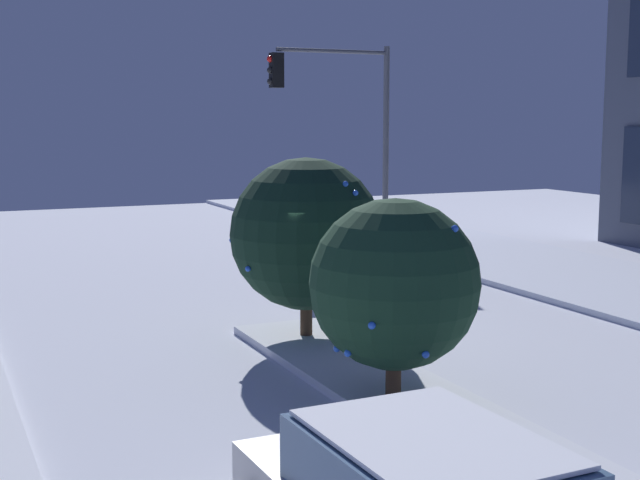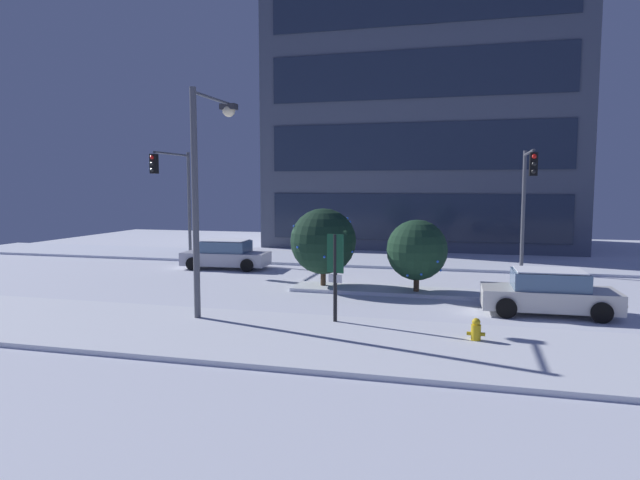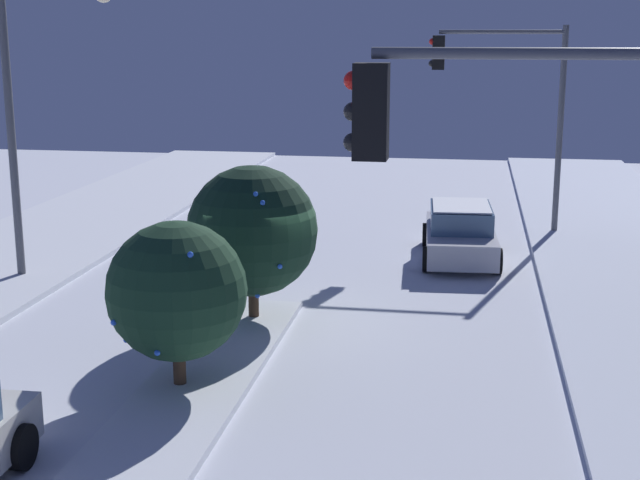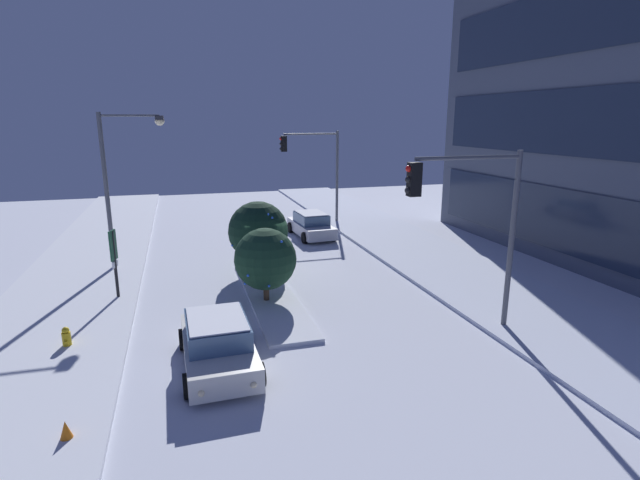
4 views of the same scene
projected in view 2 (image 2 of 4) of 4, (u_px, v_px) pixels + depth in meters
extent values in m
plane|color=silver|center=(323.00, 286.00, 23.61)|extent=(52.00, 52.00, 0.00)
cube|color=silver|center=(251.00, 335.00, 15.62)|extent=(52.00, 5.20, 0.14)
cube|color=silver|center=(359.00, 260.00, 31.60)|extent=(52.00, 5.20, 0.14)
cube|color=silver|center=(403.00, 291.00, 22.17)|extent=(9.00, 1.80, 0.14)
cube|color=#4C5466|center=(425.00, 26.00, 40.25)|extent=(21.19, 11.92, 31.73)
cube|color=#232D42|center=(414.00, 217.00, 35.78)|extent=(19.07, 0.10, 3.02)
cube|color=#232D42|center=(415.00, 147.00, 35.35)|extent=(19.07, 0.10, 3.02)
cube|color=#232D42|center=(417.00, 74.00, 34.91)|extent=(19.07, 0.10, 3.02)
cube|color=#232D42|center=(418.00, 0.00, 34.48)|extent=(19.07, 0.10, 3.02)
cube|color=silver|center=(548.00, 298.00, 18.46)|extent=(4.34, 1.98, 0.66)
cube|color=slate|center=(549.00, 280.00, 18.40)|extent=(2.36, 1.74, 0.60)
cube|color=white|center=(549.00, 270.00, 18.37)|extent=(2.19, 1.63, 0.04)
sphere|color=#F9E5B2|center=(614.00, 299.00, 18.58)|extent=(0.16, 0.16, 0.16)
sphere|color=#F9E5B2|center=(625.00, 307.00, 17.35)|extent=(0.16, 0.16, 0.16)
cylinder|color=black|center=(587.00, 301.00, 19.06)|extent=(0.67, 0.24, 0.66)
cylinder|color=black|center=(602.00, 313.00, 17.25)|extent=(0.67, 0.24, 0.66)
cylinder|color=black|center=(501.00, 297.00, 19.71)|extent=(0.67, 0.24, 0.66)
cylinder|color=black|center=(506.00, 308.00, 17.89)|extent=(0.67, 0.24, 0.66)
cube|color=#B7B7C1|center=(226.00, 258.00, 28.70)|extent=(4.51, 2.03, 0.66)
cube|color=slate|center=(226.00, 247.00, 28.64)|extent=(2.47, 1.74, 0.60)
cube|color=white|center=(226.00, 240.00, 28.61)|extent=(2.29, 1.62, 0.04)
sphere|color=#F9E5B2|center=(181.00, 259.00, 28.55)|extent=(0.16, 0.16, 0.16)
sphere|color=#F9E5B2|center=(191.00, 257.00, 29.74)|extent=(0.16, 0.16, 0.16)
cylinder|color=black|center=(193.00, 264.00, 28.14)|extent=(0.67, 0.26, 0.66)
cylinder|color=black|center=(207.00, 259.00, 29.88)|extent=(0.67, 0.26, 0.66)
cylinder|color=black|center=(247.00, 265.00, 27.56)|extent=(0.67, 0.26, 0.66)
cylinder|color=black|center=(258.00, 261.00, 29.30)|extent=(0.67, 0.26, 0.66)
cylinder|color=#565960|center=(189.00, 206.00, 32.02)|extent=(0.18, 0.18, 6.21)
cylinder|color=#565960|center=(172.00, 154.00, 29.99)|extent=(0.12, 3.64, 0.12)
cube|color=black|center=(154.00, 164.00, 28.30)|extent=(0.32, 0.36, 1.00)
sphere|color=red|center=(152.00, 157.00, 28.08)|extent=(0.20, 0.20, 0.20)
sphere|color=black|center=(152.00, 164.00, 28.11)|extent=(0.20, 0.20, 0.20)
sphere|color=black|center=(152.00, 170.00, 28.14)|extent=(0.20, 0.20, 0.20)
cylinder|color=#565960|center=(523.00, 212.00, 27.42)|extent=(0.18, 0.18, 6.01)
cylinder|color=#565960|center=(529.00, 153.00, 25.41)|extent=(0.12, 3.62, 0.12)
cube|color=black|center=(533.00, 164.00, 23.72)|extent=(0.32, 0.36, 1.00)
sphere|color=red|center=(534.00, 156.00, 23.51)|extent=(0.20, 0.20, 0.20)
sphere|color=black|center=(534.00, 164.00, 23.54)|extent=(0.20, 0.20, 0.20)
sphere|color=black|center=(534.00, 172.00, 23.57)|extent=(0.20, 0.20, 0.20)
cylinder|color=#565960|center=(195.00, 207.00, 17.09)|extent=(0.20, 0.20, 7.26)
cylinder|color=#565960|center=(212.00, 98.00, 17.97)|extent=(0.14, 2.54, 0.10)
cube|color=#333338|center=(229.00, 107.00, 19.20)|extent=(0.56, 0.36, 0.20)
sphere|color=#F9E5B2|center=(229.00, 111.00, 19.22)|extent=(0.44, 0.44, 0.44)
cylinder|color=gold|center=(476.00, 335.00, 14.84)|extent=(0.26, 0.26, 0.56)
sphere|color=gold|center=(476.00, 322.00, 14.80)|extent=(0.22, 0.22, 0.22)
cylinder|color=gold|center=(469.00, 333.00, 14.88)|extent=(0.12, 0.10, 0.10)
cylinder|color=gold|center=(483.00, 334.00, 14.79)|extent=(0.12, 0.10, 0.10)
cylinder|color=black|center=(335.00, 280.00, 16.79)|extent=(0.12, 0.12, 2.82)
cube|color=#144C2D|center=(335.00, 254.00, 16.71)|extent=(0.54, 0.21, 1.17)
cube|color=white|center=(335.00, 279.00, 16.79)|extent=(0.44, 0.17, 0.24)
cylinder|color=#473323|center=(323.00, 279.00, 23.07)|extent=(0.22, 0.22, 0.83)
sphere|color=black|center=(323.00, 241.00, 22.92)|extent=(2.73, 2.73, 2.73)
sphere|color=blue|center=(350.00, 222.00, 23.03)|extent=(0.10, 0.10, 0.10)
sphere|color=blue|center=(351.00, 251.00, 23.47)|extent=(0.10, 0.10, 0.10)
sphere|color=blue|center=(338.00, 270.00, 23.11)|extent=(0.10, 0.10, 0.10)
sphere|color=blue|center=(294.00, 226.00, 22.68)|extent=(0.10, 0.10, 0.10)
sphere|color=blue|center=(347.00, 218.00, 22.89)|extent=(0.10, 0.10, 0.10)
sphere|color=blue|center=(297.00, 247.00, 22.03)|extent=(0.10, 0.10, 0.10)
sphere|color=blue|center=(324.00, 257.00, 21.68)|extent=(0.10, 0.10, 0.10)
sphere|color=blue|center=(352.00, 252.00, 22.32)|extent=(0.10, 0.10, 0.10)
cylinder|color=#473323|center=(416.00, 285.00, 21.74)|extent=(0.22, 0.22, 0.77)
sphere|color=#193823|center=(417.00, 250.00, 21.61)|extent=(2.38, 2.38, 2.38)
sphere|color=blue|center=(438.00, 262.00, 20.66)|extent=(0.10, 0.10, 0.10)
sphere|color=blue|center=(408.00, 275.00, 21.05)|extent=(0.10, 0.10, 0.10)
sphere|color=blue|center=(441.00, 270.00, 21.40)|extent=(0.10, 0.10, 0.10)
sphere|color=blue|center=(437.00, 228.00, 21.82)|extent=(0.10, 0.10, 0.10)
sphere|color=blue|center=(393.00, 259.00, 22.40)|extent=(0.10, 0.10, 0.10)
sphere|color=blue|center=(421.00, 274.00, 20.82)|extent=(0.10, 0.10, 0.10)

